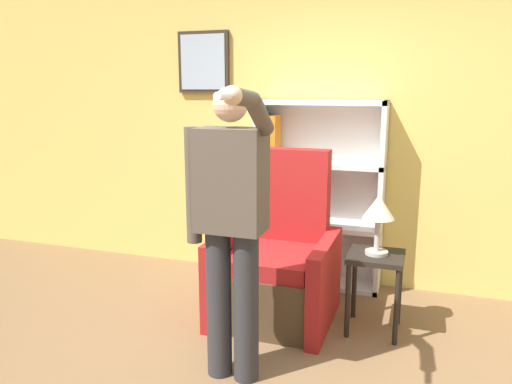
# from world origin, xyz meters

# --- Properties ---
(wall_back) EXTENTS (8.00, 0.11, 2.80)m
(wall_back) POSITION_xyz_m (-0.01, 2.03, 1.41)
(wall_back) COLOR #E0C160
(wall_back) RESTS_ON ground_plane
(bookcase) EXTENTS (1.11, 0.28, 1.62)m
(bookcase) POSITION_xyz_m (-0.27, 1.87, 0.81)
(bookcase) COLOR white
(bookcase) RESTS_ON ground_plane
(armchair) EXTENTS (0.86, 0.83, 1.26)m
(armchair) POSITION_xyz_m (-0.32, 1.13, 0.39)
(armchair) COLOR #4C3823
(armchair) RESTS_ON ground_plane
(person_standing) EXTENTS (0.53, 0.78, 1.74)m
(person_standing) POSITION_xyz_m (-0.34, 0.23, 0.98)
(person_standing) COLOR #2D2D33
(person_standing) RESTS_ON ground_plane
(side_table) EXTENTS (0.39, 0.39, 0.58)m
(side_table) POSITION_xyz_m (0.41, 1.12, 0.46)
(side_table) COLOR black
(side_table) RESTS_ON ground_plane
(table_lamp) EXTENTS (0.22, 0.22, 0.43)m
(table_lamp) POSITION_xyz_m (0.41, 1.12, 0.89)
(table_lamp) COLOR #B7B2A8
(table_lamp) RESTS_ON side_table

